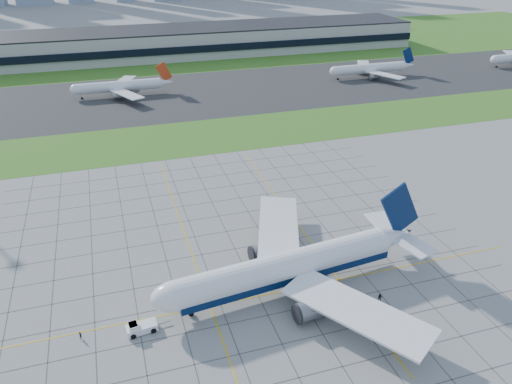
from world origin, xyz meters
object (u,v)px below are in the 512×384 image
crew_far (380,298)px  airliner (289,267)px  distant_jet_1 (120,86)px  crew_near (81,335)px  distant_jet_2 (370,68)px  pushback_tug (140,327)px

crew_far → airliner: bearing=-157.3°
airliner → distant_jet_1: size_ratio=1.42×
crew_far → distant_jet_1: bearing=157.4°
crew_near → distant_jet_2: 207.61m
distant_jet_2 → pushback_tug: bearing=-130.9°
airliner → pushback_tug: (-30.63, -3.90, -4.20)m
crew_near → pushback_tug: bearing=-63.7°
airliner → crew_far: size_ratio=31.66×
crew_near → distant_jet_1: (17.99, 155.24, 3.69)m
pushback_tug → crew_far: 46.90m
crew_far → distant_jet_1: size_ratio=0.04×
airliner → crew_near: airliner is taller
crew_far → distant_jet_2: 179.73m
crew_near → crew_far: size_ratio=0.83×
crew_far → distant_jet_2: bearing=115.5°
airliner → distant_jet_1: airliner is taller
pushback_tug → crew_far: bearing=-13.5°
crew_near → distant_jet_2: size_ratio=0.04×
airliner → crew_far: bearing=-37.6°
pushback_tug → crew_near: size_ratio=5.19×
pushback_tug → distant_jet_2: size_ratio=0.18×
pushback_tug → distant_jet_2: (131.88, 152.42, 3.47)m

